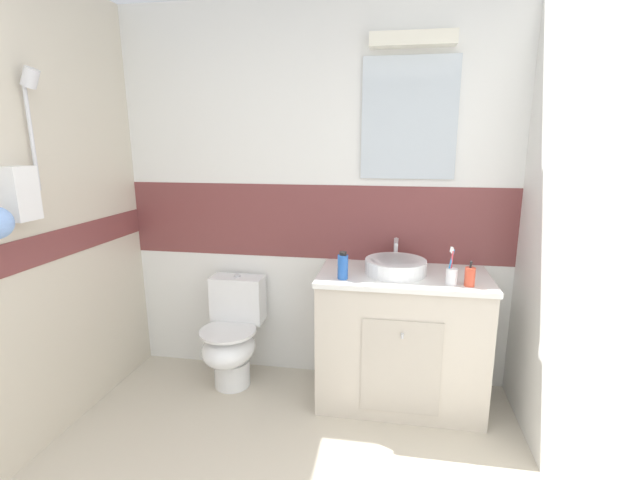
% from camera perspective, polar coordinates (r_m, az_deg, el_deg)
% --- Properties ---
extents(wall_back_tiled, '(3.20, 0.20, 2.50)m').
position_cam_1_polar(wall_back_tiled, '(2.91, -0.38, 5.68)').
color(wall_back_tiled, white).
rests_on(wall_back_tiled, ground_plane).
extents(wall_right_plain, '(0.10, 3.48, 2.50)m').
position_cam_1_polar(wall_right_plain, '(1.84, 36.35, -1.44)').
color(wall_right_plain, white).
rests_on(wall_right_plain, ground_plane).
extents(vanity_cabinet, '(1.02, 0.55, 0.85)m').
position_cam_1_polar(vanity_cabinet, '(2.81, 10.63, -12.69)').
color(vanity_cabinet, beige).
rests_on(vanity_cabinet, ground_plane).
extents(sink_basin, '(0.37, 0.41, 0.18)m').
position_cam_1_polar(sink_basin, '(2.64, 9.99, -3.37)').
color(sink_basin, white).
rests_on(sink_basin, vanity_cabinet).
extents(toilet, '(0.37, 0.50, 0.74)m').
position_cam_1_polar(toilet, '(3.04, -11.56, -12.35)').
color(toilet, white).
rests_on(toilet, ground_plane).
extents(toothbrush_cup, '(0.06, 0.06, 0.21)m').
position_cam_1_polar(toothbrush_cup, '(2.51, 17.04, -4.41)').
color(toothbrush_cup, white).
rests_on(toothbrush_cup, vanity_cabinet).
extents(soap_dispenser, '(0.06, 0.06, 0.15)m').
position_cam_1_polar(soap_dispenser, '(2.51, 19.26, -4.60)').
color(soap_dispenser, '#D84C33').
rests_on(soap_dispenser, vanity_cabinet).
extents(mouthwash_bottle, '(0.06, 0.06, 0.16)m').
position_cam_1_polar(mouthwash_bottle, '(2.49, 3.05, -3.47)').
color(mouthwash_bottle, '#2659B2').
rests_on(mouthwash_bottle, vanity_cabinet).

